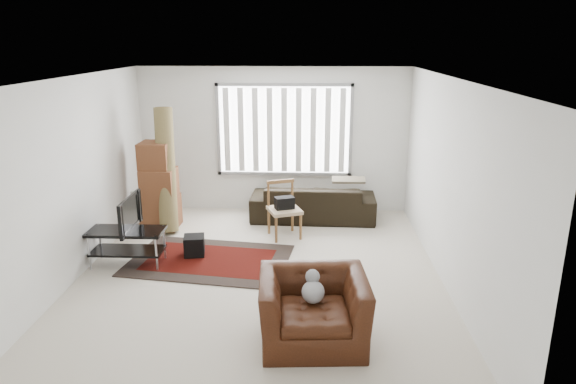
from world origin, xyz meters
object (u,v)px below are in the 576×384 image
at_px(sofa, 313,197).
at_px(armchair, 313,305).
at_px(moving_boxes, 159,189).
at_px(tv_stand, 127,240).
at_px(side_chair, 284,207).

relative_size(sofa, armchair, 1.84).
bearing_deg(moving_boxes, armchair, -52.26).
distance_m(tv_stand, armchair, 3.26).
relative_size(sofa, side_chair, 2.41).
relative_size(moving_boxes, armchair, 1.24).
height_order(tv_stand, armchair, armchair).
relative_size(tv_stand, moving_boxes, 0.71).
xyz_separation_m(tv_stand, armchair, (2.69, -1.85, 0.04)).
bearing_deg(side_chair, moving_boxes, 150.29).
bearing_deg(side_chair, tv_stand, -171.94).
distance_m(moving_boxes, sofa, 2.72).
bearing_deg(side_chair, armchair, -102.17).
distance_m(sofa, side_chair, 1.01).
bearing_deg(armchair, tv_stand, 141.61).
distance_m(tv_stand, side_chair, 2.53).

